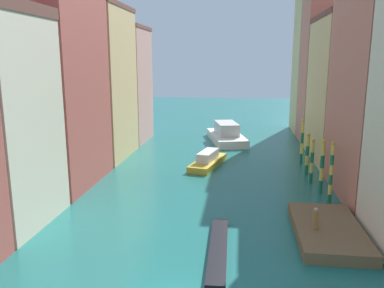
{
  "coord_description": "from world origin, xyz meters",
  "views": [
    {
      "loc": [
        2.45,
        -15.07,
        10.86
      ],
      "look_at": [
        -3.08,
        28.28,
        1.5
      ],
      "focal_mm": 36.56,
      "sensor_mm": 36.0,
      "label": 1
    }
  ],
  "objects": [
    {
      "name": "building_right_3",
      "position": [
        13.82,
        39.15,
        10.44
      ],
      "size": [
        7.03,
        7.41,
        20.85
      ],
      "color": "#C6705B",
      "rests_on": "ground"
    },
    {
      "name": "mooring_pole_3",
      "position": [
        8.86,
        22.67,
        2.1
      ],
      "size": [
        0.36,
        0.36,
        4.08
      ],
      "color": "#197247",
      "rests_on": "ground"
    },
    {
      "name": "motorboat_0",
      "position": [
        -0.93,
        24.63,
        0.58
      ],
      "size": [
        3.66,
        7.35,
        1.58
      ],
      "color": "gold",
      "rests_on": "ground"
    },
    {
      "name": "building_left_4",
      "position": [
        -13.82,
        36.48,
        7.66
      ],
      "size": [
        7.03,
        8.36,
        15.29
      ],
      "color": "tan",
      "rests_on": "ground"
    },
    {
      "name": "mooring_pole_2",
      "position": [
        8.83,
        19.92,
        2.1
      ],
      "size": [
        0.34,
        0.34,
        4.09
      ],
      "color": "#197247",
      "rests_on": "ground"
    },
    {
      "name": "person_on_dock",
      "position": [
        7.12,
        8.18,
        1.34
      ],
      "size": [
        0.36,
        0.36,
        1.36
      ],
      "color": "olive",
      "rests_on": "waterfront_dock"
    },
    {
      "name": "mooring_pole_0",
      "position": [
        9.35,
        14.67,
        2.51
      ],
      "size": [
        0.3,
        0.3,
        4.93
      ],
      "color": "#197247",
      "rests_on": "ground"
    },
    {
      "name": "building_left_3",
      "position": [
        -13.82,
        27.31,
        8.41
      ],
      "size": [
        7.03,
        9.71,
        16.8
      ],
      "color": "#DBB77A",
      "rests_on": "ground"
    },
    {
      "name": "mooring_pole_1",
      "position": [
        9.19,
        17.27,
        2.35
      ],
      "size": [
        0.35,
        0.35,
        4.6
      ],
      "color": "#197247",
      "rests_on": "ground"
    },
    {
      "name": "vaporetto_white",
      "position": [
        0.48,
        37.54,
        0.96
      ],
      "size": [
        6.19,
        10.73,
        2.62
      ],
      "color": "white",
      "rests_on": "ground"
    },
    {
      "name": "building_left_2",
      "position": [
        -13.82,
        17.07,
        9.87
      ],
      "size": [
        7.03,
        10.04,
        19.72
      ],
      "color": "#B25147",
      "rests_on": "ground"
    },
    {
      "name": "mooring_pole_4",
      "position": [
        8.91,
        26.6,
        2.46
      ],
      "size": [
        0.34,
        0.34,
        4.83
      ],
      "color": "#197247",
      "rests_on": "ground"
    },
    {
      "name": "ground_plane",
      "position": [
        0.0,
        24.5,
        0.0
      ],
      "size": [
        154.0,
        154.0,
        0.0
      ],
      "primitive_type": "plane",
      "color": "#1E6B66"
    },
    {
      "name": "gondola_black",
      "position": [
        1.32,
        5.69,
        0.19
      ],
      "size": [
        1.21,
        8.1,
        0.39
      ],
      "color": "black",
      "rests_on": "ground"
    },
    {
      "name": "building_right_2",
      "position": [
        13.82,
        29.24,
        7.86
      ],
      "size": [
        7.03,
        12.01,
        15.69
      ],
      "color": "#DBB77A",
      "rests_on": "ground"
    },
    {
      "name": "waterfront_dock",
      "position": [
        8.04,
        8.77,
        0.36
      ],
      "size": [
        4.05,
        7.79,
        0.72
      ],
      "color": "brown",
      "rests_on": "ground"
    },
    {
      "name": "building_right_4",
      "position": [
        13.82,
        47.05,
        10.7
      ],
      "size": [
        7.03,
        8.21,
        21.38
      ],
      "color": "#DBB77A",
      "rests_on": "ground"
    }
  ]
}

